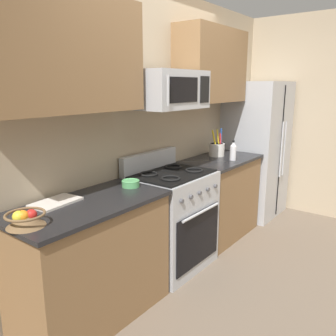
{
  "coord_description": "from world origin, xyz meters",
  "views": [
    {
      "loc": [
        -2.46,
        -1.19,
        1.71
      ],
      "look_at": [
        -0.21,
        0.54,
        1.03
      ],
      "focal_mm": 37.02,
      "sensor_mm": 36.0,
      "label": 1
    }
  ],
  "objects_px": {
    "range_oven": "(172,219)",
    "refrigerator": "(256,149)",
    "microwave": "(170,90)",
    "prep_bowl": "(131,183)",
    "apple_loose": "(21,219)",
    "fruit_basket": "(25,219)",
    "utensil_crock": "(217,149)",
    "bottle_vinegar": "(233,151)",
    "cutting_board": "(56,202)"
  },
  "relations": [
    {
      "from": "range_oven",
      "to": "refrigerator",
      "type": "relative_size",
      "value": 0.62
    },
    {
      "from": "microwave",
      "to": "prep_bowl",
      "type": "height_order",
      "value": "microwave"
    },
    {
      "from": "microwave",
      "to": "apple_loose",
      "type": "bearing_deg",
      "value": -178.52
    },
    {
      "from": "refrigerator",
      "to": "fruit_basket",
      "type": "height_order",
      "value": "refrigerator"
    },
    {
      "from": "utensil_crock",
      "to": "apple_loose",
      "type": "xyz_separation_m",
      "value": [
        -2.49,
        -0.12,
        -0.04
      ]
    },
    {
      "from": "utensil_crock",
      "to": "apple_loose",
      "type": "relative_size",
      "value": 4.2
    },
    {
      "from": "utensil_crock",
      "to": "prep_bowl",
      "type": "bearing_deg",
      "value": -177.18
    },
    {
      "from": "range_oven",
      "to": "microwave",
      "type": "height_order",
      "value": "microwave"
    },
    {
      "from": "microwave",
      "to": "bottle_vinegar",
      "type": "bearing_deg",
      "value": -11.23
    },
    {
      "from": "utensil_crock",
      "to": "bottle_vinegar",
      "type": "distance_m",
      "value": 0.28
    },
    {
      "from": "microwave",
      "to": "cutting_board",
      "type": "bearing_deg",
      "value": 173.0
    },
    {
      "from": "microwave",
      "to": "prep_bowl",
      "type": "relative_size",
      "value": 4.93
    },
    {
      "from": "fruit_basket",
      "to": "prep_bowl",
      "type": "relative_size",
      "value": 1.6
    },
    {
      "from": "cutting_board",
      "to": "fruit_basket",
      "type": "bearing_deg",
      "value": -149.26
    },
    {
      "from": "fruit_basket",
      "to": "microwave",
      "type": "bearing_deg",
      "value": 2.65
    },
    {
      "from": "utensil_crock",
      "to": "cutting_board",
      "type": "distance_m",
      "value": 2.14
    },
    {
      "from": "fruit_basket",
      "to": "cutting_board",
      "type": "relative_size",
      "value": 0.7
    },
    {
      "from": "refrigerator",
      "to": "microwave",
      "type": "xyz_separation_m",
      "value": [
        -1.84,
        0.04,
        0.79
      ]
    },
    {
      "from": "range_oven",
      "to": "apple_loose",
      "type": "relative_size",
      "value": 14.14
    },
    {
      "from": "utensil_crock",
      "to": "fruit_basket",
      "type": "distance_m",
      "value": 2.49
    },
    {
      "from": "apple_loose",
      "to": "prep_bowl",
      "type": "xyz_separation_m",
      "value": [
        0.97,
        0.04,
        -0.01
      ]
    },
    {
      "from": "refrigerator",
      "to": "microwave",
      "type": "bearing_deg",
      "value": 178.67
    },
    {
      "from": "range_oven",
      "to": "microwave",
      "type": "xyz_separation_m",
      "value": [
        -0.0,
        0.03,
        1.2
      ]
    },
    {
      "from": "apple_loose",
      "to": "cutting_board",
      "type": "xyz_separation_m",
      "value": [
        0.35,
        0.18,
        -0.03
      ]
    },
    {
      "from": "fruit_basket",
      "to": "apple_loose",
      "type": "relative_size",
      "value": 3.0
    },
    {
      "from": "bottle_vinegar",
      "to": "refrigerator",
      "type": "bearing_deg",
      "value": 8.4
    },
    {
      "from": "prep_bowl",
      "to": "fruit_basket",
      "type": "bearing_deg",
      "value": -175.72
    },
    {
      "from": "microwave",
      "to": "bottle_vinegar",
      "type": "xyz_separation_m",
      "value": [
        0.91,
        -0.18,
        -0.66
      ]
    },
    {
      "from": "utensil_crock",
      "to": "cutting_board",
      "type": "height_order",
      "value": "utensil_crock"
    },
    {
      "from": "fruit_basket",
      "to": "apple_loose",
      "type": "xyz_separation_m",
      "value": [
        -0.01,
        0.03,
        -0.01
      ]
    },
    {
      "from": "refrigerator",
      "to": "bottle_vinegar",
      "type": "distance_m",
      "value": 0.95
    },
    {
      "from": "microwave",
      "to": "fruit_basket",
      "type": "relative_size",
      "value": 3.07
    },
    {
      "from": "fruit_basket",
      "to": "prep_bowl",
      "type": "height_order",
      "value": "fruit_basket"
    },
    {
      "from": "microwave",
      "to": "utensil_crock",
      "type": "bearing_deg",
      "value": 4.46
    },
    {
      "from": "refrigerator",
      "to": "microwave",
      "type": "height_order",
      "value": "microwave"
    },
    {
      "from": "utensil_crock",
      "to": "apple_loose",
      "type": "distance_m",
      "value": 2.49
    },
    {
      "from": "microwave",
      "to": "prep_bowl",
      "type": "bearing_deg",
      "value": 179.59
    },
    {
      "from": "prep_bowl",
      "to": "bottle_vinegar",
      "type": "bearing_deg",
      "value": -7.37
    },
    {
      "from": "cutting_board",
      "to": "prep_bowl",
      "type": "bearing_deg",
      "value": -12.39
    },
    {
      "from": "refrigerator",
      "to": "fruit_basket",
      "type": "relative_size",
      "value": 7.59
    },
    {
      "from": "cutting_board",
      "to": "prep_bowl",
      "type": "height_order",
      "value": "prep_bowl"
    },
    {
      "from": "microwave",
      "to": "cutting_board",
      "type": "xyz_separation_m",
      "value": [
        -1.13,
        0.14,
        -0.75
      ]
    },
    {
      "from": "microwave",
      "to": "bottle_vinegar",
      "type": "height_order",
      "value": "microwave"
    },
    {
      "from": "apple_loose",
      "to": "microwave",
      "type": "bearing_deg",
      "value": 1.48
    },
    {
      "from": "range_oven",
      "to": "apple_loose",
      "type": "distance_m",
      "value": 1.56
    },
    {
      "from": "cutting_board",
      "to": "utensil_crock",
      "type": "bearing_deg",
      "value": -1.6
    },
    {
      "from": "refrigerator",
      "to": "cutting_board",
      "type": "relative_size",
      "value": 5.31
    },
    {
      "from": "bottle_vinegar",
      "to": "microwave",
      "type": "bearing_deg",
      "value": 168.77
    },
    {
      "from": "refrigerator",
      "to": "microwave",
      "type": "relative_size",
      "value": 2.47
    },
    {
      "from": "refrigerator",
      "to": "utensil_crock",
      "type": "bearing_deg",
      "value": 171.68
    }
  ]
}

